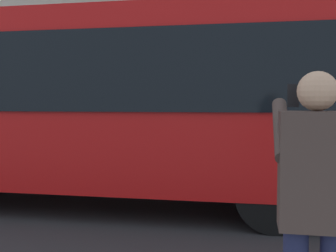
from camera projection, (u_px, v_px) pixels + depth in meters
ground_plane at (303, 211)px, 6.54m from camera, size 60.00×60.00×0.00m
red_bus at (84, 102)px, 7.03m from camera, size 9.05×2.54×3.08m
pedestrian_photographer at (316, 199)px, 2.37m from camera, size 0.53×0.52×1.70m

